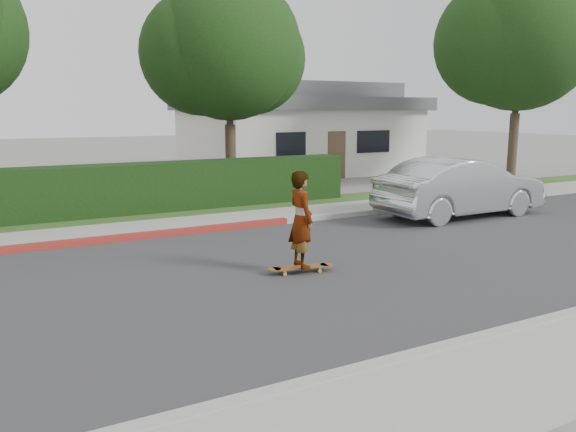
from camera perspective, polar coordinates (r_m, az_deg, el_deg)
name	(u,v)px	position (r m, az deg, el deg)	size (l,w,h in m)	color
ground	(339,265)	(11.07, 5.22, -4.95)	(120.00, 120.00, 0.00)	slate
road	(339,265)	(11.07, 5.22, -4.93)	(60.00, 8.00, 0.01)	#2D2D30
curb_near	(511,332)	(8.14, 21.71, -10.94)	(60.00, 0.20, 0.15)	#9E9E99
sidewalk_near	(573,359)	(7.66, 26.97, -12.86)	(60.00, 1.60, 0.12)	gray
curb_far	(251,225)	(14.55, -3.75, -0.87)	(60.00, 0.20, 0.15)	#9E9E99
curb_red_section	(42,246)	(13.31, -23.71, -2.82)	(12.00, 0.21, 0.15)	maroon
sidewalk_far	(237,219)	(15.36, -5.15, -0.33)	(60.00, 1.60, 0.12)	gray
planting_strip	(216,211)	(16.82, -7.32, 0.54)	(60.00, 1.60, 0.10)	#2D4C1E
hedge	(107,192)	(16.48, -17.92, 2.37)	(15.00, 1.00, 1.50)	black
tree_center	(226,52)	(19.61, -6.31, 16.22)	(5.66, 4.84, 7.44)	#33261C
tree_right	(516,41)	(24.26, 22.17, 16.15)	(6.32, 5.60, 8.56)	#33261C
house	(296,129)	(28.51, 0.84, 8.85)	(10.60, 8.60, 4.30)	beige
skateboard	(301,267)	(10.44, 1.31, -5.25)	(1.29, 0.49, 0.12)	#C27D35
skateboarder	(301,219)	(10.23, 1.34, -0.35)	(0.65, 0.43, 1.78)	white
car_silver	(461,187)	(16.63, 17.15, 2.80)	(1.78, 5.10, 1.68)	silver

